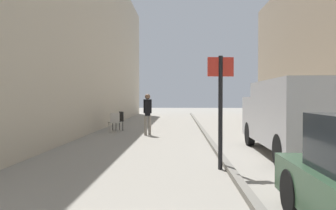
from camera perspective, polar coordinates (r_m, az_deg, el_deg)
The scene contains 8 objects.
ground_plane at distance 13.34m, azimuth 0.02°, elevation -5.81°, with size 80.00×80.00×0.00m, color gray.
building_facade_left at distance 14.67m, azimuth -20.61°, elevation 13.80°, with size 2.84×40.00×9.70m, color #BCB29E.
kerb_strip at distance 13.37m, azimuth 6.83°, elevation -5.55°, with size 0.16×40.00×0.12m, color slate.
pedestrian_main_foreground at distance 14.52m, azimuth -3.52°, elevation -1.10°, with size 0.36×0.24×1.81m.
delivery_van at distance 10.15m, azimuth 20.72°, elevation -1.60°, with size 2.01×5.32×2.11m.
street_sign_post at distance 7.70m, azimuth 8.98°, elevation 0.50°, with size 0.60×0.10×2.60m.
cafe_chair_near_window at distance 16.91m, azimuth -8.34°, elevation -2.47°, with size 0.62×0.62×0.94m.
cafe_chair_by_doorway at distance 15.83m, azimuth -9.19°, elevation -2.72°, with size 0.59×0.59×0.94m.
Camera 1 is at (0.46, -1.23, 1.65)m, focal length 35.58 mm.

